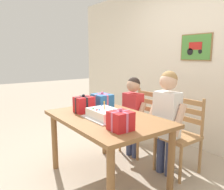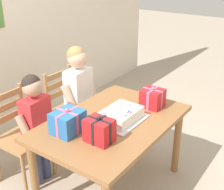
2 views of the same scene
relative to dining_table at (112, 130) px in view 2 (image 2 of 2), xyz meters
The scene contains 10 objects.
ground_plane 0.65m from the dining_table, ahead, with size 20.00×20.00×0.00m, color tan.
dining_table is the anchor object (origin of this frame).
birthday_cake 0.17m from the dining_table, 52.58° to the right, with size 0.44×0.34×0.19m.
gift_box_red_large 0.51m from the dining_table, 19.10° to the right, with size 0.19×0.20×0.21m.
gift_box_beside_cake 0.45m from the dining_table, 153.43° to the left, with size 0.25×0.21×0.22m.
gift_box_corner_small 0.39m from the dining_table, 161.40° to the right, with size 0.17×0.21×0.22m.
chair_left 0.93m from the dining_table, 112.71° to the left, with size 0.43×0.43×0.92m.
chair_right 0.93m from the dining_table, 67.39° to the left, with size 0.43×0.43×0.92m.
child_older 0.71m from the dining_table, 64.89° to the left, with size 0.46×0.27×1.24m.
child_younger 0.71m from the dining_table, 114.93° to the left, with size 0.42×0.25×1.12m.
Camera 2 is at (-1.89, -1.34, 2.03)m, focal length 48.78 mm.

